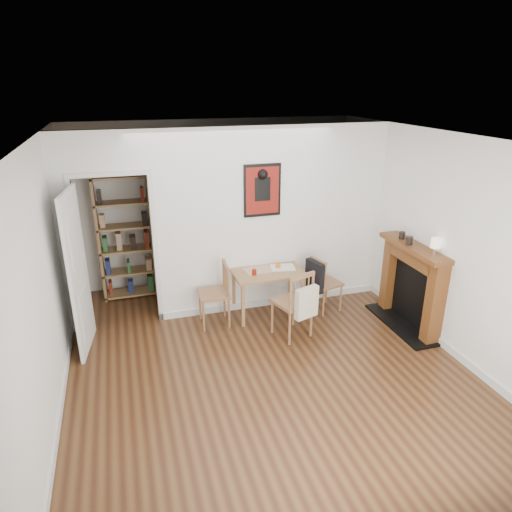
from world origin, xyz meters
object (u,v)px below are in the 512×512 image
object	(u,v)px
chair_left	(214,294)
chair_right	(325,283)
chair_front	(293,303)
ceramic_jar_a	(409,241)
fireplace	(412,283)
mantel_lamp	(436,244)
bookshelf	(126,238)
ceramic_jar_b	(402,235)
dining_table	(268,276)
notebook	(283,268)
orange_fruit	(278,266)
red_glass	(254,272)

from	to	relation	value
chair_left	chair_right	world-z (taller)	chair_left
chair_front	ceramic_jar_a	xyz separation A→B (m)	(1.52, -0.15, 0.74)
chair_left	ceramic_jar_a	distance (m)	2.66
chair_left	chair_right	size ratio (longest dim) A/B	1.08
chair_right	ceramic_jar_a	distance (m)	1.33
chair_right	fireplace	bearing A→B (deg)	-38.05
chair_left	mantel_lamp	distance (m)	2.90
chair_right	fireplace	distance (m)	1.19
bookshelf	fireplace	size ratio (longest dim) A/B	1.52
ceramic_jar_b	chair_right	bearing A→B (deg)	152.45
chair_right	dining_table	bearing A→B (deg)	171.27
bookshelf	notebook	xyz separation A→B (m)	(2.08, -1.16, -0.27)
orange_fruit	ceramic_jar_a	world-z (taller)	ceramic_jar_a
dining_table	bookshelf	world-z (taller)	bookshelf
chair_left	notebook	world-z (taller)	chair_left
chair_left	ceramic_jar_b	xyz separation A→B (m)	(2.48, -0.51, 0.77)
dining_table	ceramic_jar_b	xyz separation A→B (m)	(1.69, -0.58, 0.63)
notebook	ceramic_jar_a	xyz separation A→B (m)	(1.42, -0.84, 0.54)
mantel_lamp	ceramic_jar_a	xyz separation A→B (m)	(-0.12, 0.36, -0.07)
chair_left	dining_table	bearing A→B (deg)	5.15
chair_left	mantel_lamp	xyz separation A→B (m)	(2.55, -1.10, 0.84)
fireplace	ceramic_jar_a	world-z (taller)	ceramic_jar_a
dining_table	notebook	xyz separation A→B (m)	(0.23, 0.04, 0.09)
dining_table	red_glass	distance (m)	0.26
fireplace	bookshelf	bearing A→B (deg)	150.30
chair_left	ceramic_jar_b	world-z (taller)	ceramic_jar_b
orange_fruit	notebook	world-z (taller)	orange_fruit
chair_right	ceramic_jar_a	size ratio (longest dim) A/B	7.71
orange_fruit	ceramic_jar_a	bearing A→B (deg)	-29.63
mantel_lamp	ceramic_jar_a	distance (m)	0.39
dining_table	ceramic_jar_b	world-z (taller)	ceramic_jar_b
orange_fruit	mantel_lamp	size ratio (longest dim) A/B	0.38
chair_left	notebook	bearing A→B (deg)	6.00
chair_left	bookshelf	world-z (taller)	bookshelf
fireplace	orange_fruit	distance (m)	1.82
bookshelf	dining_table	bearing A→B (deg)	-32.99
bookshelf	red_glass	world-z (taller)	bookshelf
chair_front	notebook	world-z (taller)	chair_front
chair_left	mantel_lamp	bearing A→B (deg)	-23.24
notebook	chair_left	bearing A→B (deg)	-174.00
chair_left	chair_front	bearing A→B (deg)	-32.76
chair_front	fireplace	size ratio (longest dim) A/B	0.75
chair_left	red_glass	size ratio (longest dim) A/B	10.92
chair_front	orange_fruit	size ratio (longest dim) A/B	12.54
chair_right	fireplace	world-z (taller)	fireplace
bookshelf	ceramic_jar_b	bearing A→B (deg)	-26.70
orange_fruit	ceramic_jar_b	distance (m)	1.72
fireplace	orange_fruit	xyz separation A→B (m)	(-1.58, 0.89, 0.09)
ceramic_jar_b	red_glass	bearing A→B (deg)	165.18
chair_right	red_glass	bearing A→B (deg)	177.13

